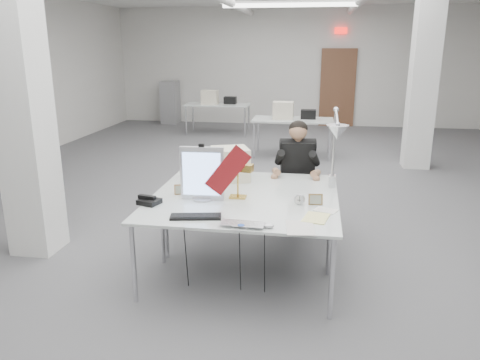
% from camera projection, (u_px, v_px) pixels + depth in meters
% --- Properties ---
extents(room_shell, '(10.04, 14.04, 3.24)m').
position_uv_depth(room_shell, '(272.00, 82.00, 6.38)').
color(room_shell, '#4F4F52').
rests_on(room_shell, ground).
extents(desk_main, '(1.80, 0.90, 0.02)m').
position_uv_depth(desk_main, '(237.00, 212.00, 4.16)').
color(desk_main, silver).
rests_on(desk_main, room_shell).
extents(desk_second, '(1.80, 0.90, 0.02)m').
position_uv_depth(desk_second, '(251.00, 184.00, 5.01)').
color(desk_second, silver).
rests_on(desk_second, room_shell).
extents(bg_desk_a, '(1.60, 0.80, 0.02)m').
position_uv_depth(bg_desk_a, '(293.00, 120.00, 9.34)').
color(bg_desk_a, silver).
rests_on(bg_desk_a, room_shell).
extents(bg_desk_b, '(1.60, 0.80, 0.02)m').
position_uv_depth(bg_desk_b, '(218.00, 105.00, 11.74)').
color(bg_desk_b, silver).
rests_on(bg_desk_b, room_shell).
extents(filing_cabinet, '(0.45, 0.55, 1.20)m').
position_uv_depth(filing_cabinet, '(170.00, 102.00, 13.42)').
color(filing_cabinet, gray).
rests_on(filing_cabinet, room_shell).
extents(office_chair, '(0.60, 0.60, 1.08)m').
position_uv_depth(office_chair, '(296.00, 186.00, 5.63)').
color(office_chair, black).
rests_on(office_chair, room_shell).
extents(seated_person, '(0.54, 0.64, 0.88)m').
position_uv_depth(seated_person, '(297.00, 158.00, 5.48)').
color(seated_person, black).
rests_on(seated_person, office_chair).
extents(monitor, '(0.41, 0.06, 0.51)m').
position_uv_depth(monitor, '(202.00, 174.00, 4.40)').
color(monitor, silver).
rests_on(monitor, desk_main).
extents(pennant, '(0.42, 0.17, 0.48)m').
position_uv_depth(pennant, '(228.00, 170.00, 4.31)').
color(pennant, maroon).
rests_on(pennant, monitor).
extents(keyboard, '(0.45, 0.22, 0.02)m').
position_uv_depth(keyboard, '(196.00, 217.00, 3.99)').
color(keyboard, black).
rests_on(keyboard, desk_main).
extents(laptop, '(0.37, 0.25, 0.03)m').
position_uv_depth(laptop, '(241.00, 227.00, 3.75)').
color(laptop, '#B0B1B5').
rests_on(laptop, desk_main).
extents(mouse, '(0.11, 0.08, 0.04)m').
position_uv_depth(mouse, '(269.00, 226.00, 3.77)').
color(mouse, silver).
rests_on(mouse, desk_main).
extents(bankers_lamp, '(0.34, 0.19, 0.36)m').
position_uv_depth(bankers_lamp, '(238.00, 180.00, 4.47)').
color(bankers_lamp, gold).
rests_on(bankers_lamp, desk_main).
extents(desk_phone, '(0.22, 0.21, 0.05)m').
position_uv_depth(desk_phone, '(149.00, 202.00, 4.34)').
color(desk_phone, black).
rests_on(desk_phone, desk_main).
extents(picture_frame_left, '(0.13, 0.07, 0.10)m').
position_uv_depth(picture_frame_left, '(181.00, 189.00, 4.61)').
color(picture_frame_left, '#B37D4D').
rests_on(picture_frame_left, desk_main).
extents(picture_frame_right, '(0.13, 0.05, 0.10)m').
position_uv_depth(picture_frame_right, '(316.00, 199.00, 4.31)').
color(picture_frame_right, olive).
rests_on(picture_frame_right, desk_main).
extents(desk_clock, '(0.10, 0.07, 0.10)m').
position_uv_depth(desk_clock, '(300.00, 199.00, 4.31)').
color(desk_clock, '#B1B1B6').
rests_on(desk_clock, desk_main).
extents(paper_stack_a, '(0.26, 0.34, 0.01)m').
position_uv_depth(paper_stack_a, '(300.00, 228.00, 3.76)').
color(paper_stack_a, silver).
rests_on(paper_stack_a, desk_main).
extents(paper_stack_b, '(0.25, 0.31, 0.01)m').
position_uv_depth(paper_stack_b, '(316.00, 218.00, 3.98)').
color(paper_stack_b, '#FFF898').
rests_on(paper_stack_b, desk_main).
extents(paper_stack_c, '(0.23, 0.20, 0.01)m').
position_uv_depth(paper_stack_c, '(326.00, 210.00, 4.17)').
color(paper_stack_c, white).
rests_on(paper_stack_c, desk_main).
extents(beige_monitor, '(0.48, 0.47, 0.35)m').
position_uv_depth(beige_monitor, '(230.00, 164.00, 5.08)').
color(beige_monitor, beige).
rests_on(beige_monitor, desk_second).
extents(architect_lamp, '(0.31, 0.72, 0.90)m').
position_uv_depth(architect_lamp, '(335.00, 149.00, 4.52)').
color(architect_lamp, '#B5B5B9').
rests_on(architect_lamp, desk_second).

